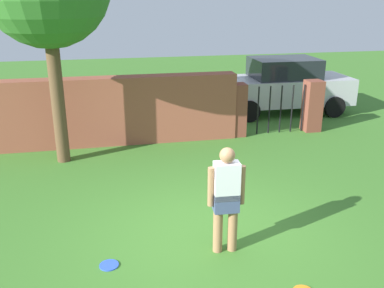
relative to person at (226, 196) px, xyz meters
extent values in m
plane|color=#3D7528|center=(-0.17, 0.49, -0.90)|extent=(40.00, 40.00, 0.00)
cube|color=brown|center=(-1.67, 5.23, -0.05)|extent=(6.73, 0.50, 1.69)
cylinder|color=brown|center=(-2.60, 4.24, 0.65)|extent=(0.29, 0.29, 3.10)
cylinder|color=#9E704C|center=(-0.11, 0.01, -0.47)|extent=(0.14, 0.14, 0.85)
cylinder|color=#9E704C|center=(0.11, -0.01, -0.47)|extent=(0.14, 0.14, 0.85)
cube|color=#3F4C72|center=(0.00, 0.00, -0.10)|extent=(0.37, 0.24, 0.28)
cube|color=silver|center=(0.00, 0.00, 0.23)|extent=(0.37, 0.24, 0.55)
sphere|color=#9E704C|center=(0.00, 0.00, 0.61)|extent=(0.22, 0.22, 0.22)
cylinder|color=#9E704C|center=(-0.22, 0.01, 0.15)|extent=(0.09, 0.09, 0.58)
cylinder|color=#9E704C|center=(0.22, -0.01, 0.15)|extent=(0.09, 0.09, 0.58)
cube|color=brown|center=(1.80, 5.23, -0.20)|extent=(0.44, 0.44, 1.40)
cube|color=brown|center=(3.96, 5.23, -0.20)|extent=(0.44, 0.44, 1.40)
cylinder|color=black|center=(2.07, 5.23, -0.25)|extent=(0.04, 0.04, 1.30)
cylinder|color=black|center=(2.39, 5.23, -0.25)|extent=(0.04, 0.04, 1.30)
cylinder|color=black|center=(2.71, 5.23, -0.25)|extent=(0.04, 0.04, 1.30)
cylinder|color=black|center=(3.04, 5.23, -0.25)|extent=(0.04, 0.04, 1.30)
cylinder|color=black|center=(3.36, 5.23, -0.25)|extent=(0.04, 0.04, 1.30)
cylinder|color=black|center=(3.69, 5.23, -0.25)|extent=(0.04, 0.04, 1.30)
cube|color=#B7B7BC|center=(3.93, 7.23, -0.18)|extent=(4.22, 1.76, 0.80)
cube|color=#1E2328|center=(3.93, 7.23, 0.52)|extent=(2.02, 1.53, 0.60)
cylinder|color=black|center=(5.31, 8.06, -0.58)|extent=(0.64, 0.23, 0.64)
cylinder|color=black|center=(5.29, 6.36, -0.58)|extent=(0.64, 0.23, 0.64)
cylinder|color=black|center=(2.58, 8.10, -0.58)|extent=(0.64, 0.23, 0.64)
cylinder|color=black|center=(2.56, 6.40, -0.58)|extent=(0.64, 0.23, 0.64)
cylinder|color=blue|center=(-1.70, -0.05, -0.89)|extent=(0.27, 0.27, 0.02)
camera|label=1|loc=(-1.60, -5.30, 2.72)|focal=40.25mm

